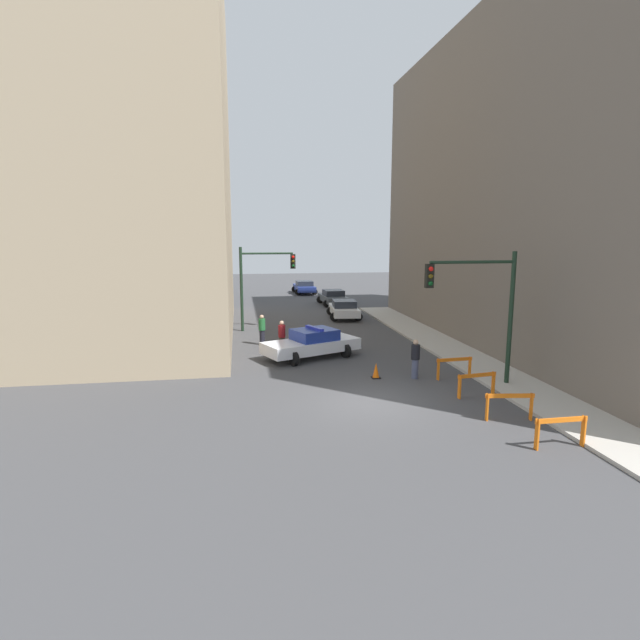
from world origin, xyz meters
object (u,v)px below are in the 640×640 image
pedestrian_crossing (282,336)px  barrier_back (477,381)px  traffic_cone (376,371)px  parked_car_far (304,287)px  parked_car_near (344,309)px  barrier_mid (510,402)px  barrier_corner (454,364)px  traffic_light_near (484,298)px  traffic_light_far (259,276)px  police_car (312,343)px  barrier_front (561,427)px  pedestrian_corner (262,329)px  pedestrian_sidewalk (415,358)px  parked_car_mid (333,297)px

pedestrian_crossing → barrier_back: bearing=-38.5°
traffic_cone → parked_car_far: bearing=88.1°
parked_car_near → parked_car_far: bearing=98.0°
barrier_mid → barrier_corner: same height
barrier_mid → barrier_corner: (0.23, 4.74, 0.00)m
barrier_back → traffic_light_near: bearing=58.8°
parked_car_near → barrier_corner: size_ratio=2.77×
traffic_light_far → police_car: size_ratio=1.03×
police_car → barrier_front: (5.37, -11.48, -0.11)m
parked_car_near → pedestrian_corner: pedestrian_corner is taller
pedestrian_crossing → police_car: bearing=-29.2°
barrier_corner → pedestrian_sidewalk: bearing=168.3°
traffic_light_far → barrier_mid: (7.28, -16.73, -2.78)m
traffic_cone → traffic_light_far: bearing=110.9°
traffic_light_far → pedestrian_corner: bearing=-91.0°
traffic_light_near → barrier_mid: traffic_light_near is taller
traffic_cone → barrier_mid: bearing=-61.3°
parked_car_mid → traffic_cone: bearing=-98.7°
traffic_light_far → traffic_cone: size_ratio=7.93×
barrier_mid → traffic_cone: bearing=118.7°
police_car → pedestrian_crossing: pedestrian_crossing is taller
traffic_light_near → parked_car_near: size_ratio=1.17×
pedestrian_corner → barrier_corner: size_ratio=1.04×
traffic_light_near → pedestrian_sidewalk: size_ratio=3.13×
barrier_mid → police_car: bearing=118.7°
traffic_light_near → pedestrian_corner: (-8.10, 9.02, -2.67)m
police_car → traffic_light_far: bearing=-7.1°
barrier_mid → barrier_back: 2.39m
pedestrian_sidewalk → parked_car_near: bearing=-58.2°
police_car → barrier_mid: size_ratio=3.17×
barrier_back → barrier_front: bearing=-87.1°
barrier_mid → pedestrian_sidewalk: bearing=104.9°
traffic_light_near → police_car: traffic_light_near is taller
traffic_light_far → traffic_cone: traffic_light_far is taller
parked_car_mid → pedestrian_crossing: 17.69m
pedestrian_corner → barrier_corner: bearing=136.4°
traffic_light_near → parked_car_far: size_ratio=1.20×
barrier_mid → barrier_back: (0.06, 2.39, 0.00)m
police_car → pedestrian_corner: pedestrian_corner is taller
parked_car_near → traffic_cone: 15.21m
police_car → barrier_back: size_ratio=3.17×
traffic_light_far → parked_car_mid: traffic_light_far is taller
traffic_light_far → parked_car_far: (5.32, 19.17, -2.72)m
traffic_light_far → traffic_cone: 12.54m
parked_car_near → parked_car_mid: same height
pedestrian_corner → traffic_cone: (4.40, -7.18, -0.54)m
pedestrian_sidewalk → barrier_corner: (1.58, -0.33, -0.24)m
barrier_mid → barrier_back: same height
police_car → pedestrian_crossing: 1.84m
police_car → parked_car_far: bearing=-30.2°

